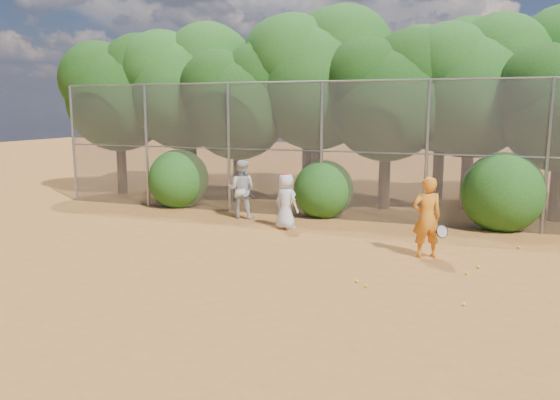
% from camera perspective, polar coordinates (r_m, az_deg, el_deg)
% --- Properties ---
extents(ground, '(80.00, 80.00, 0.00)m').
position_cam_1_polar(ground, '(10.52, 0.39, -8.38)').
color(ground, '#A96126').
rests_on(ground, ground).
extents(fence_back, '(20.05, 0.09, 4.03)m').
position_cam_1_polar(fence_back, '(15.86, 7.42, 5.19)').
color(fence_back, gray).
rests_on(fence_back, ground).
extents(tree_0, '(4.38, 3.81, 6.00)m').
position_cam_1_polar(tree_0, '(21.68, -16.38, 11.02)').
color(tree_0, black).
rests_on(tree_0, ground).
extents(tree_1, '(4.64, 4.03, 6.35)m').
position_cam_1_polar(tree_1, '(20.74, -9.87, 11.99)').
color(tree_1, black).
rests_on(tree_1, ground).
extents(tree_2, '(3.99, 3.47, 5.47)m').
position_cam_1_polar(tree_2, '(18.95, -4.27, 10.59)').
color(tree_2, black).
rests_on(tree_2, ground).
extents(tree_3, '(4.89, 4.26, 6.70)m').
position_cam_1_polar(tree_3, '(19.06, 4.07, 13.03)').
color(tree_3, black).
rests_on(tree_3, ground).
extents(tree_4, '(4.19, 3.64, 5.73)m').
position_cam_1_polar(tree_4, '(17.89, 11.32, 11.05)').
color(tree_4, black).
rests_on(tree_4, ground).
extents(tree_5, '(4.51, 3.92, 6.17)m').
position_cam_1_polar(tree_5, '(18.47, 19.60, 11.54)').
color(tree_5, black).
rests_on(tree_5, ground).
extents(tree_9, '(4.83, 4.20, 6.62)m').
position_cam_1_polar(tree_9, '(23.24, -9.16, 12.17)').
color(tree_9, black).
rests_on(tree_9, ground).
extents(tree_10, '(5.15, 4.48, 7.06)m').
position_cam_1_polar(tree_10, '(21.46, 3.15, 13.27)').
color(tree_10, black).
rests_on(tree_10, ground).
extents(tree_11, '(4.64, 4.03, 6.35)m').
position_cam_1_polar(tree_11, '(20.12, 16.79, 11.81)').
color(tree_11, black).
rests_on(tree_11, ground).
extents(bush_0, '(2.00, 2.00, 2.00)m').
position_cam_1_polar(bush_0, '(18.45, -10.55, 2.44)').
color(bush_0, '#1C4F13').
rests_on(bush_0, ground).
extents(bush_1, '(1.80, 1.80, 1.80)m').
position_cam_1_polar(bush_1, '(16.49, 4.58, 1.38)').
color(bush_1, '#1C4F13').
rests_on(bush_1, ground).
extents(bush_2, '(2.20, 2.20, 2.20)m').
position_cam_1_polar(bush_2, '(15.87, 22.24, 1.10)').
color(bush_2, '#1C4F13').
rests_on(bush_2, ground).
extents(player_yellow, '(0.89, 0.67, 1.79)m').
position_cam_1_polar(player_yellow, '(12.31, 15.09, -1.77)').
color(player_yellow, orange).
rests_on(player_yellow, ground).
extents(player_teen, '(0.87, 0.75, 1.54)m').
position_cam_1_polar(player_teen, '(14.72, 0.64, -0.11)').
color(player_teen, silver).
rests_on(player_teen, ground).
extents(player_white, '(0.94, 0.83, 1.74)m').
position_cam_1_polar(player_white, '(16.22, -4.06, 1.14)').
color(player_white, silver).
rests_on(player_white, ground).
extents(ball_0, '(0.07, 0.07, 0.07)m').
position_cam_1_polar(ball_0, '(10.48, 8.02, -8.36)').
color(ball_0, '#BAD927').
rests_on(ball_0, ground).
extents(ball_1, '(0.07, 0.07, 0.07)m').
position_cam_1_polar(ball_1, '(11.96, 20.00, -6.58)').
color(ball_1, '#BAD927').
rests_on(ball_1, ground).
extents(ball_2, '(0.07, 0.07, 0.07)m').
position_cam_1_polar(ball_2, '(9.70, 18.66, -10.27)').
color(ball_2, '#BAD927').
rests_on(ball_2, ground).
extents(ball_3, '(0.07, 0.07, 0.07)m').
position_cam_1_polar(ball_3, '(11.43, 18.93, -7.26)').
color(ball_3, '#BAD927').
rests_on(ball_3, ground).
extents(ball_4, '(0.07, 0.07, 0.07)m').
position_cam_1_polar(ball_4, '(10.22, 8.93, -8.85)').
color(ball_4, '#BAD927').
rests_on(ball_4, ground).
extents(ball_5, '(0.07, 0.07, 0.07)m').
position_cam_1_polar(ball_5, '(13.94, 23.69, -4.55)').
color(ball_5, '#BAD927').
rests_on(ball_5, ground).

